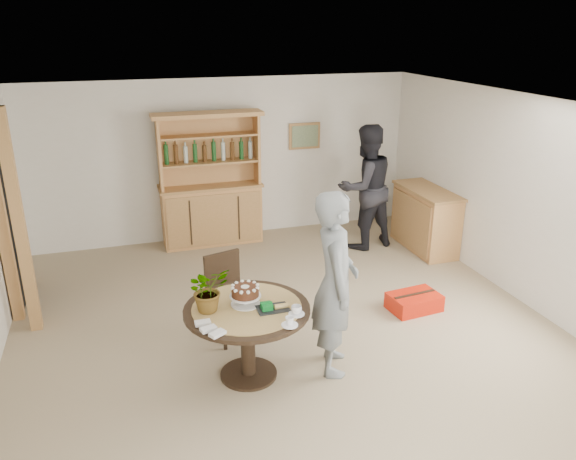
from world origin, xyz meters
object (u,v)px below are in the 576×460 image
Objects in this scene: dining_chair at (227,291)px; red_suitcase at (414,302)px; dining_table at (247,321)px; teen_boy at (335,283)px; hutch at (211,200)px; sideboard at (425,219)px; adult_person at (365,187)px.

red_suitcase is at bearing -18.68° from dining_chair.
dining_table is 0.83m from dining_chair.
red_suitcase is at bearing -42.32° from teen_boy.
hutch is 3.21× the size of red_suitcase.
sideboard reaches higher than red_suitcase.
teen_boy reaches higher than sideboard.
teen_boy is at bearing -134.96° from sideboard.
teen_boy is at bearing -6.71° from dining_table.
dining_chair is 1.48× the size of red_suitcase.
hutch is 2.85m from dining_chair.
dining_chair is 3.22m from adult_person.
red_suitcase is (2.23, 0.71, -0.50)m from dining_table.
dining_chair is 0.51× the size of teen_boy.
red_suitcase is (-0.27, -2.07, -0.84)m from adult_person.
hutch is 3.56m from red_suitcase.
adult_person is 2.97× the size of red_suitcase.
adult_person is at bearing 76.80° from red_suitcase.
dining_chair is 1.33m from teen_boy.
dining_chair is 0.50× the size of adult_person.
hutch is 1.70× the size of dining_table.
sideboard is at bearing 9.47° from dining_chair.
dining_table reaches higher than red_suitcase.
hutch is 1.10× the size of teen_boy.
dining_table is 2.39m from red_suitcase.
sideboard is 1.33× the size of dining_chair.
red_suitcase is (-1.13, -1.70, -0.37)m from sideboard.
hutch is 3.29m from sideboard.
dining_chair is (-0.02, 0.83, -0.07)m from dining_table.
dining_chair is at bearing -96.83° from hutch.
red_suitcase is at bearing 71.90° from adult_person.
hutch reaches higher than sideboard.
sideboard is 0.67× the size of adult_person.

